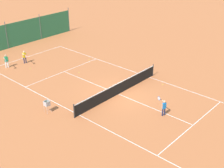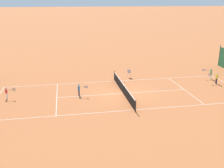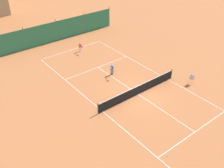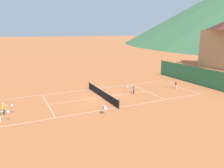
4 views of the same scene
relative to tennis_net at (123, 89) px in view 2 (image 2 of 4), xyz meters
name	(u,v)px [view 2 (image 2 of 4)]	position (x,y,z in m)	size (l,w,h in m)	color
ground_plane	(123,93)	(0.00, 0.00, -0.50)	(600.00, 600.00, 0.00)	#BC6638
court_line_markings	(123,93)	(0.00, 0.00, -0.50)	(8.25, 23.85, 0.01)	white
tennis_net	(123,89)	(0.00, 0.00, 0.00)	(9.18, 0.08, 1.06)	#2D2D2D
player_near_baseline	(79,89)	(0.26, 4.24, 0.18)	(0.61, 0.92, 1.16)	#23284C
player_near_service	(216,77)	(1.19, -10.64, 0.21)	(0.54, 0.99, 1.22)	#23284C
player_far_baseline	(7,92)	(0.63, 10.89, 0.15)	(0.38, 0.95, 1.11)	white
player_far_service	(211,73)	(2.91, -10.97, 0.24)	(0.68, 0.97, 1.26)	white
tennis_ball_service_box	(113,109)	(-3.62, 1.67, -0.47)	(0.07, 0.07, 0.07)	#CCE033
tennis_ball_by_net_right	(204,101)	(-3.44, -6.73, -0.47)	(0.07, 0.07, 0.07)	#CCE033
tennis_ball_near_corner	(176,92)	(-0.71, -5.23, -0.47)	(0.07, 0.07, 0.07)	#CCE033
tennis_ball_alley_right	(202,83)	(1.63, -9.23, -0.47)	(0.07, 0.07, 0.07)	#CCE033
ball_hopper	(129,72)	(5.30, -1.92, 0.16)	(0.36, 0.36, 0.89)	#B7B7BC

